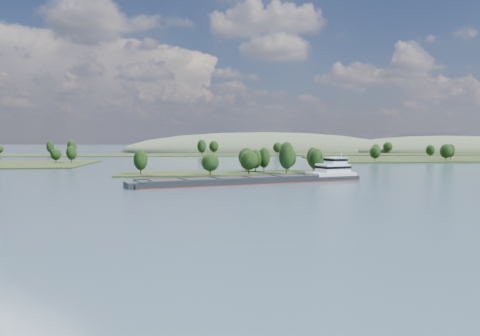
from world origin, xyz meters
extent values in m
plane|color=#3C5167|center=(0.00, 120.00, 0.00)|extent=(1800.00, 1800.00, 0.00)
cube|color=#223116|center=(0.00, 180.00, 0.00)|extent=(100.00, 30.00, 1.20)
cylinder|color=black|center=(23.02, 168.40, 2.89)|extent=(0.50, 0.50, 4.58)
ellipsoid|color=black|center=(23.02, 168.40, 8.72)|extent=(6.81, 6.81, 11.78)
cylinder|color=black|center=(8.12, 190.46, 2.40)|extent=(0.50, 0.50, 3.60)
ellipsoid|color=black|center=(8.12, 190.46, 6.97)|extent=(7.66, 7.66, 9.25)
cylinder|color=black|center=(7.12, 171.46, 2.29)|extent=(0.50, 0.50, 3.37)
ellipsoid|color=black|center=(7.12, 171.46, 6.57)|extent=(7.87, 7.87, 8.67)
cylinder|color=black|center=(11.42, 182.63, 2.28)|extent=(0.50, 0.50, 3.36)
ellipsoid|color=black|center=(11.42, 182.63, 6.56)|extent=(6.13, 6.13, 8.65)
cylinder|color=black|center=(-9.66, 169.38, 2.07)|extent=(0.50, 0.50, 2.95)
ellipsoid|color=black|center=(-9.66, 169.38, 5.82)|extent=(7.53, 7.53, 7.58)
cylinder|color=black|center=(-39.29, 173.81, 2.38)|extent=(0.50, 0.50, 3.55)
ellipsoid|color=black|center=(-39.29, 173.81, 6.90)|extent=(6.04, 6.04, 9.14)
cylinder|color=black|center=(15.48, 183.33, 2.44)|extent=(0.50, 0.50, 3.69)
ellipsoid|color=black|center=(15.48, 183.33, 7.13)|extent=(5.63, 5.63, 9.48)
cylinder|color=black|center=(38.70, 184.21, 2.46)|extent=(0.50, 0.50, 3.72)
ellipsoid|color=black|center=(38.70, 184.21, 7.19)|extent=(6.06, 6.06, 9.57)
cylinder|color=black|center=(36.51, 170.71, 2.41)|extent=(0.50, 0.50, 3.63)
ellipsoid|color=black|center=(36.51, 170.71, 7.02)|extent=(6.75, 6.75, 9.32)
cylinder|color=black|center=(27.70, 187.70, 2.38)|extent=(0.50, 0.50, 3.57)
ellipsoid|color=black|center=(27.70, 187.70, 6.92)|extent=(7.69, 7.69, 9.17)
cylinder|color=black|center=(-92.46, 268.51, 2.48)|extent=(0.50, 0.50, 3.36)
ellipsoid|color=black|center=(-92.46, 268.51, 6.75)|extent=(6.28, 6.28, 8.64)
cylinder|color=black|center=(-102.29, 269.97, 2.23)|extent=(0.50, 0.50, 2.85)
ellipsoid|color=black|center=(-102.29, 269.97, 5.85)|extent=(6.31, 6.31, 7.33)
cylinder|color=black|center=(101.83, 268.94, 2.42)|extent=(0.50, 0.50, 3.24)
ellipsoid|color=black|center=(101.83, 268.94, 6.54)|extent=(7.20, 7.20, 8.33)
cylinder|color=black|center=(148.65, 265.11, 2.65)|extent=(0.50, 0.50, 3.69)
ellipsoid|color=black|center=(148.65, 265.11, 7.34)|extent=(8.05, 8.05, 9.49)
cylinder|color=black|center=(160.35, 280.25, 2.59)|extent=(0.50, 0.50, 3.58)
ellipsoid|color=black|center=(160.35, 280.25, 7.14)|extent=(5.69, 5.69, 9.20)
cylinder|color=black|center=(165.13, 317.67, 2.40)|extent=(0.50, 0.50, 3.19)
ellipsoid|color=black|center=(165.13, 317.67, 6.46)|extent=(6.78, 6.78, 8.21)
cube|color=#223116|center=(0.00, 400.00, 0.00)|extent=(900.00, 60.00, 1.20)
cylinder|color=black|center=(-144.85, 400.11, 2.69)|extent=(0.50, 0.50, 4.17)
ellipsoid|color=black|center=(-144.85, 400.11, 7.99)|extent=(6.28, 6.28, 10.73)
cylinder|color=black|center=(145.76, 379.33, 2.14)|extent=(0.50, 0.50, 3.08)
ellipsoid|color=black|center=(145.76, 379.33, 6.05)|extent=(7.36, 7.36, 7.91)
cylinder|color=black|center=(0.66, 404.01, 2.65)|extent=(0.50, 0.50, 4.10)
ellipsoid|color=black|center=(0.66, 404.01, 7.86)|extent=(8.80, 8.80, 10.53)
cylinder|color=black|center=(173.00, 417.30, 2.42)|extent=(0.50, 0.50, 3.65)
ellipsoid|color=black|center=(173.00, 417.30, 7.06)|extent=(9.34, 9.34, 9.38)
cylinder|color=black|center=(-125.07, 396.01, 2.79)|extent=(0.50, 0.50, 4.39)
ellipsoid|color=black|center=(-125.07, 396.01, 8.38)|extent=(7.92, 7.92, 11.29)
cylinder|color=black|center=(57.80, 388.39, 2.42)|extent=(0.50, 0.50, 3.65)
ellipsoid|color=black|center=(57.80, 388.39, 7.07)|extent=(8.67, 8.67, 9.39)
cylinder|color=black|center=(-10.72, 379.64, 2.87)|extent=(0.50, 0.50, 4.53)
ellipsoid|color=black|center=(-10.72, 379.64, 8.63)|extent=(7.88, 7.88, 11.66)
ellipsoid|color=#48573C|center=(260.00, 470.00, 0.00)|extent=(260.00, 140.00, 36.00)
ellipsoid|color=#48573C|center=(60.00, 500.00, 0.00)|extent=(320.00, 160.00, 44.00)
cube|color=black|center=(4.69, 137.61, 0.54)|extent=(85.11, 36.42, 2.36)
cube|color=maroon|center=(4.69, 137.61, 0.05)|extent=(85.38, 36.69, 0.27)
cube|color=black|center=(-5.10, 140.00, 2.04)|extent=(63.56, 20.71, 0.86)
cube|color=black|center=(-1.89, 129.98, 2.04)|extent=(63.56, 20.71, 0.86)
cube|color=black|center=(-3.50, 134.99, 1.88)|extent=(64.33, 28.85, 0.32)
cube|color=black|center=(-26.00, 127.79, 2.20)|extent=(11.89, 11.34, 0.38)
cube|color=black|center=(-14.75, 131.39, 2.20)|extent=(11.89, 11.34, 0.38)
cube|color=black|center=(-3.50, 134.99, 2.20)|extent=(11.89, 11.34, 0.38)
cube|color=black|center=(7.76, 138.59, 2.20)|extent=(11.89, 11.34, 0.38)
cube|color=black|center=(19.01, 142.19, 2.20)|extent=(11.89, 11.34, 0.38)
cube|color=black|center=(-36.75, 124.35, 0.97)|extent=(6.02, 10.19, 2.15)
cylinder|color=black|center=(-35.72, 124.68, 2.47)|extent=(0.32, 0.32, 2.36)
cube|color=silver|center=(36.40, 147.76, 2.36)|extent=(19.51, 15.06, 1.29)
cube|color=silver|center=(37.42, 148.09, 4.51)|extent=(12.85, 11.46, 3.22)
cube|color=black|center=(37.42, 148.09, 4.94)|extent=(13.12, 11.73, 0.97)
cube|color=silver|center=(38.45, 148.41, 7.30)|extent=(8.10, 8.10, 2.36)
cube|color=black|center=(38.45, 148.41, 7.73)|extent=(8.37, 8.37, 0.86)
cube|color=silver|center=(38.45, 148.41, 8.59)|extent=(8.64, 8.64, 0.21)
cylinder|color=silver|center=(41.00, 149.23, 9.88)|extent=(0.27, 0.27, 2.79)
cylinder|color=black|center=(33.37, 150.17, 8.81)|extent=(0.68, 0.68, 1.29)
camera|label=1|loc=(-15.44, -28.91, 16.66)|focal=35.00mm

